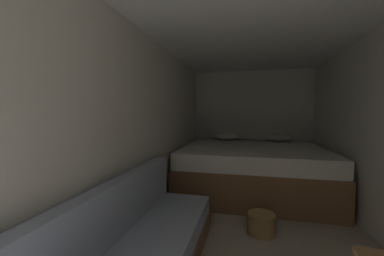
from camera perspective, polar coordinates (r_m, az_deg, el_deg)
ground_plane at (r=2.65m, az=15.19°, el=-25.62°), size 7.23×7.23×0.00m
wall_back at (r=4.95m, az=14.41°, el=1.13°), size 2.44×0.05×2.14m
wall_left at (r=2.56m, az=-12.08°, el=-1.28°), size 0.05×5.23×2.14m
ceiling_slab at (r=2.47m, az=16.16°, el=24.39°), size 2.44×5.23×0.05m
bed at (r=4.01m, az=14.53°, el=-9.57°), size 2.22×1.97×0.90m
wicker_basket at (r=2.79m, az=16.66°, el=-21.52°), size 0.29×0.29×0.21m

